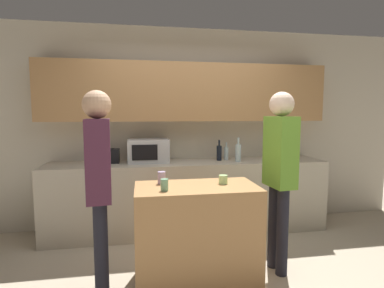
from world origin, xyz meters
The scene contains 14 objects.
back_wall centered at (0.00, 1.66, 1.54)m, with size 6.40×0.40×2.70m.
back_counter centered at (0.00, 1.39, 0.46)m, with size 3.60×0.62×0.92m.
kitchen_island centered at (-0.12, 0.16, 0.45)m, with size 1.09×0.57×0.91m.
microwave centered at (-0.52, 1.47, 1.07)m, with size 0.52×0.39×0.30m.
toaster centered at (-1.02, 1.47, 1.01)m, with size 0.26×0.16×0.18m.
potted_plant centered at (1.38, 1.47, 1.12)m, with size 0.14×0.14×0.40m.
bottle_0 centered at (0.42, 1.44, 1.03)m, with size 0.07×0.07×0.27m.
bottle_1 centered at (0.53, 1.48, 1.02)m, with size 0.06×0.06×0.24m.
bottle_2 centered at (0.64, 1.30, 1.04)m, with size 0.07×0.07×0.32m.
cup_0 centered at (-0.42, 0.03, 0.96)m, with size 0.07×0.07×0.10m.
cup_1 centered at (-0.43, 0.29, 0.96)m, with size 0.07×0.07×0.11m.
cup_2 centered at (0.13, 0.20, 0.95)m, with size 0.08×0.08×0.08m.
person_left centered at (0.70, 0.24, 1.05)m, with size 0.23×0.36×1.75m.
person_center centered at (-0.95, 0.08, 1.04)m, with size 0.23×0.36×1.74m.
Camera 1 is at (-0.60, -2.41, 1.55)m, focal length 28.00 mm.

